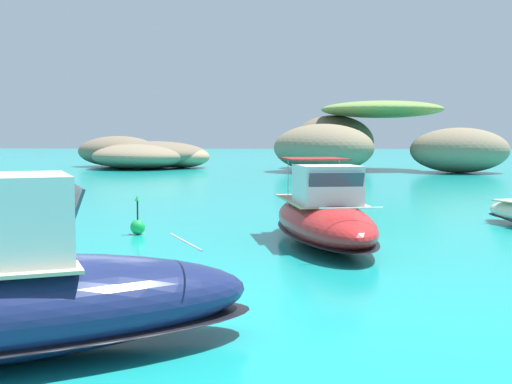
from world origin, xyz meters
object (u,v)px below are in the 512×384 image
Objects in this scene: islet_large at (356,142)px; islet_small at (144,155)px; channel_buoy at (138,226)px; motorboat_red at (324,217)px.

islet_small is (-24.81, 4.69, -1.54)m from islet_large.
channel_buoy is at bearing -77.24° from islet_small.
islet_large is at bearing -10.71° from islet_small.
islet_large is at bearing 84.10° from motorboat_red.
motorboat_red is (-5.41, -52.34, -2.20)m from islet_large.
islet_small is at bearing 102.76° from channel_buoy.
channel_buoy is at bearing 165.18° from motorboat_red.
motorboat_red is 6.50× the size of channel_buoy.
islet_large is 25.30m from islet_small.
channel_buoy is at bearing -103.70° from islet_large.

